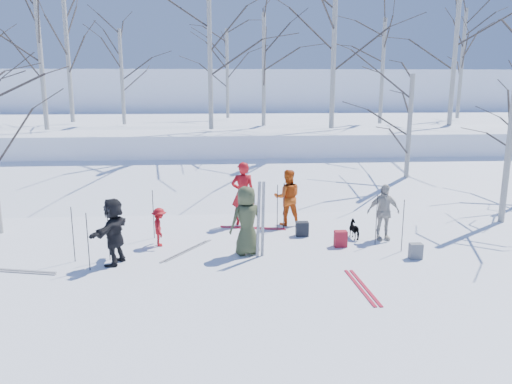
{
  "coord_description": "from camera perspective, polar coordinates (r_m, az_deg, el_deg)",
  "views": [
    {
      "loc": [
        -0.94,
        -11.44,
        4.18
      ],
      "look_at": [
        0.0,
        1.5,
        1.3
      ],
      "focal_mm": 35.0,
      "sensor_mm": 36.0,
      "label": 1
    }
  ],
  "objects": [
    {
      "name": "backpack_dark",
      "position": [
        13.86,
        5.3,
        -4.23
      ],
      "size": [
        0.34,
        0.24,
        0.4
      ],
      "primitive_type": "cube",
      "color": "black",
      "rests_on": "ground"
    },
    {
      "name": "ski_pair_c",
      "position": [
        12.78,
        -7.9,
        -6.66
      ],
      "size": [
        1.95,
        2.08,
        0.02
      ],
      "primitive_type": null,
      "rotation": [
        0.0,
        0.0,
        -0.58
      ],
      "color": "silver",
      "rests_on": "ground"
    },
    {
      "name": "ski_pole_c",
      "position": [
        11.83,
        -18.66,
        -5.42
      ],
      "size": [
        0.02,
        0.02,
        1.34
      ],
      "primitive_type": "cylinder",
      "color": "black",
      "rests_on": "ground"
    },
    {
      "name": "dog",
      "position": [
        13.85,
        11.3,
        -4.21
      ],
      "size": [
        0.4,
        0.64,
        0.5
      ],
      "primitive_type": "imported",
      "rotation": [
        0.0,
        0.0,
        3.38
      ],
      "color": "black",
      "rests_on": "ground"
    },
    {
      "name": "birch_plateau_f",
      "position": [
        24.63,
        -15.09,
        12.54
      ],
      "size": [
        3.64,
        3.64,
        4.34
      ],
      "primitive_type": null,
      "color": "silver",
      "rests_on": "snow_plateau"
    },
    {
      "name": "backpack_red",
      "position": [
        13.11,
        9.64,
        -5.3
      ],
      "size": [
        0.32,
        0.22,
        0.42
      ],
      "primitive_type": "cube",
      "color": "maroon",
      "rests_on": "ground"
    },
    {
      "name": "birch_plateau_b",
      "position": [
        21.41,
        -5.3,
        15.66
      ],
      "size": [
        5.04,
        5.04,
        6.35
      ],
      "primitive_type": null,
      "color": "silver",
      "rests_on": "snow_plateau"
    },
    {
      "name": "skier_grey_west",
      "position": [
        12.03,
        -15.95,
        -4.34
      ],
      "size": [
        0.89,
        1.54,
        1.58
      ],
      "primitive_type": "imported",
      "rotation": [
        0.0,
        0.0,
        4.4
      ],
      "color": "black",
      "rests_on": "ground"
    },
    {
      "name": "ski_pole_a",
      "position": [
        14.46,
        3.2,
        -1.56
      ],
      "size": [
        0.02,
        0.02,
        1.34
      ],
      "primitive_type": "cylinder",
      "color": "black",
      "rests_on": "ground"
    },
    {
      "name": "birch_plateau_j",
      "position": [
        22.97,
        0.9,
        13.72
      ],
      "size": [
        4.05,
        4.05,
        4.93
      ],
      "primitive_type": null,
      "color": "silver",
      "rests_on": "snow_plateau"
    },
    {
      "name": "birch_edge_e",
      "position": [
        19.23,
        17.06,
        6.15
      ],
      "size": [
        3.72,
        3.72,
        4.46
      ],
      "primitive_type": null,
      "color": "silver",
      "rests_on": "ground"
    },
    {
      "name": "ski_pole_f",
      "position": [
        14.16,
        2.46,
        -1.85
      ],
      "size": [
        0.02,
        0.02,
        1.34
      ],
      "primitive_type": "cylinder",
      "color": "black",
      "rests_on": "ground"
    },
    {
      "name": "ski_pole_b",
      "position": [
        12.96,
        16.43,
        -3.73
      ],
      "size": [
        0.02,
        0.02,
        1.34
      ],
      "primitive_type": "cylinder",
      "color": "black",
      "rests_on": "ground"
    },
    {
      "name": "upright_ski_left",
      "position": [
        11.91,
        0.28,
        -3.22
      ],
      "size": [
        0.12,
        0.17,
        1.9
      ],
      "primitive_type": "cube",
      "rotation": [
        0.07,
        0.0,
        0.35
      ],
      "color": "silver",
      "rests_on": "ground"
    },
    {
      "name": "birch_edge_b",
      "position": [
        16.5,
        27.11,
        6.3
      ],
      "size": [
        4.5,
        4.5,
        5.57
      ],
      "primitive_type": null,
      "color": "silver",
      "rests_on": "ground"
    },
    {
      "name": "ski_pair_d",
      "position": [
        10.76,
        12.04,
        -10.58
      ],
      "size": [
        0.4,
        1.92,
        0.02
      ],
      "primitive_type": null,
      "rotation": [
        0.0,
        0.0,
        0.05
      ],
      "color": "#AC182D",
      "rests_on": "ground"
    },
    {
      "name": "skier_redor_behind",
      "position": [
        14.75,
        3.62,
        -0.63
      ],
      "size": [
        0.82,
        0.65,
        1.67
      ],
      "primitive_type": "imported",
      "rotation": [
        0.0,
        0.0,
        3.12
      ],
      "color": "#C64A0F",
      "rests_on": "ground"
    },
    {
      "name": "snow_plateau",
      "position": [
        28.63,
        -2.25,
        6.13
      ],
      "size": [
        70.0,
        18.0,
        2.2
      ],
      "primitive_type": "cube",
      "color": "white",
      "rests_on": "ground"
    },
    {
      "name": "ski_pole_g",
      "position": [
        12.38,
        -16.52,
        -4.49
      ],
      "size": [
        0.02,
        0.02,
        1.34
      ],
      "primitive_type": "cylinder",
      "color": "black",
      "rests_on": "ground"
    },
    {
      "name": "skier_olive_center",
      "position": [
        12.21,
        -1.09,
        -3.29
      ],
      "size": [
        0.98,
        0.82,
        1.71
      ],
      "primitive_type": "imported",
      "rotation": [
        0.0,
        0.0,
        3.54
      ],
      "color": "#3A4328",
      "rests_on": "ground"
    },
    {
      "name": "ski_pole_h",
      "position": [
        13.77,
        -11.65,
        -2.52
      ],
      "size": [
        0.02,
        0.02,
        1.34
      ],
      "primitive_type": "cylinder",
      "color": "black",
      "rests_on": "ground"
    },
    {
      "name": "backpack_grey",
      "position": [
        12.68,
        17.79,
        -6.45
      ],
      "size": [
        0.3,
        0.2,
        0.38
      ],
      "primitive_type": "cube",
      "color": "slate",
      "rests_on": "ground"
    },
    {
      "name": "birch_plateau_a",
      "position": [
        26.8,
        -20.74,
        14.76
      ],
      "size": [
        5.35,
        5.35,
        6.79
      ],
      "primitive_type": null,
      "color": "silver",
      "rests_on": "snow_plateau"
    },
    {
      "name": "birch_plateau_e",
      "position": [
        22.87,
        -23.39,
        13.88
      ],
      "size": [
        4.69,
        4.69,
        5.84
      ],
      "primitive_type": null,
      "color": "silver",
      "rests_on": "snow_plateau"
    },
    {
      "name": "birch_plateau_h",
      "position": [
        25.19,
        21.85,
        15.23
      ],
      "size": [
        5.58,
        5.58,
        7.11
      ],
      "primitive_type": null,
      "color": "silver",
      "rests_on": "snow_plateau"
    },
    {
      "name": "birch_plateau_k",
      "position": [
        28.04,
        -3.31,
        13.32
      ],
      "size": [
        3.94,
        3.94,
        4.77
      ],
      "primitive_type": null,
      "color": "silver",
      "rests_on": "snow_plateau"
    },
    {
      "name": "ski_pole_d",
      "position": [
        13.32,
        13.6,
        -3.12
      ],
      "size": [
        0.02,
        0.02,
        1.34
      ],
      "primitive_type": "cylinder",
      "color": "black",
      "rests_on": "ground"
    },
    {
      "name": "ground",
      "position": [
        12.22,
        0.51,
        -7.49
      ],
      "size": [
        120.0,
        120.0,
        0.0
      ],
      "primitive_type": "plane",
      "color": "white",
      "rests_on": "ground"
    },
    {
      "name": "ski_pair_b",
      "position": [
        12.57,
        -25.65,
        -8.16
      ],
      "size": [
        1.05,
        1.99,
        0.02
      ],
      "primitive_type": null,
      "rotation": [
        0.0,
        0.0,
        1.34
      ],
      "color": "silver",
      "rests_on": "ground"
    },
    {
      "name": "birch_plateau_i",
      "position": [
        30.0,
        22.45,
        13.35
      ],
      "size": [
        4.65,
        4.65,
        5.79
      ],
      "primitive_type": null,
      "color": "silver",
      "rests_on": "snow_plateau"
    },
    {
      "name": "birch_plateau_g",
      "position": [
        25.02,
        14.25,
        13.18
      ],
      "size": [
        4.01,
        4.01,
        4.87
      ],
      "primitive_type": null,
      "color": "silver",
      "rests_on": "snow_plateau"
    },
    {
      "name": "upright_ski_right",
      "position": [
        11.96,
        0.8,
        -3.16
      ],
      "size": [
        0.09,
        0.23,
        1.89
      ],
      "primitive_type": "cube",
      "rotation": [
        0.1,
        0.0,
        0.09
      ],
      "color": "silver",
      "rests_on": "ground"
    },
    {
      "name": "ski_pole_e",
      "position": [
        12.51,
        -20.19,
        -4.57
      ],
      "size": [
        0.02,
        0.02,
        1.34
      ],
      "primitive_type": "cylinder",
      "color": "black",
      "rests_on": "ground"
    },
    {
      "name": "skier_cream_east",
      "position": [
        13.77,
        14.34,
        -2.24
      ],
      "size": [
        0.91,
        0.42,
        1.53
      ],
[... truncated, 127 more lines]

